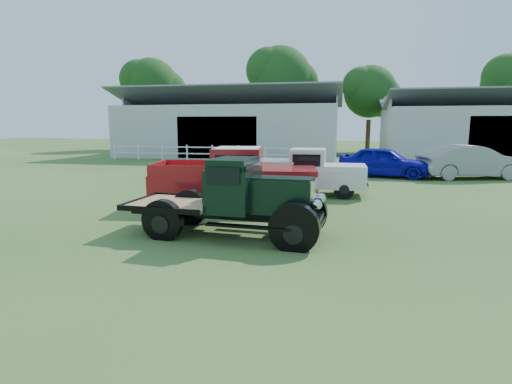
% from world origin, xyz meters
% --- Properties ---
extents(ground, '(120.00, 120.00, 0.00)m').
position_xyz_m(ground, '(0.00, 0.00, 0.00)').
color(ground, '#385926').
extents(shed_left, '(18.80, 10.20, 5.60)m').
position_xyz_m(shed_left, '(-7.00, 26.00, 2.80)').
color(shed_left, silver).
rests_on(shed_left, ground).
extents(shed_right, '(16.80, 9.20, 5.20)m').
position_xyz_m(shed_right, '(14.00, 27.00, 2.60)').
color(shed_right, silver).
rests_on(shed_right, ground).
extents(fence_rail, '(14.20, 0.16, 1.20)m').
position_xyz_m(fence_rail, '(-8.00, 20.00, 0.60)').
color(fence_rail, white).
rests_on(fence_rail, ground).
extents(tree_a, '(6.30, 6.30, 10.50)m').
position_xyz_m(tree_a, '(-18.00, 33.00, 5.25)').
color(tree_a, '#224715').
rests_on(tree_a, ground).
extents(tree_b, '(6.90, 6.90, 11.50)m').
position_xyz_m(tree_b, '(-4.00, 34.00, 5.75)').
color(tree_b, '#224715').
rests_on(tree_b, ground).
extents(tree_c, '(5.40, 5.40, 9.00)m').
position_xyz_m(tree_c, '(5.00, 33.00, 4.50)').
color(tree_c, '#224715').
rests_on(tree_c, ground).
extents(tree_d, '(6.00, 6.00, 10.00)m').
position_xyz_m(tree_d, '(18.00, 34.00, 5.00)').
color(tree_d, '#224715').
rests_on(tree_d, ground).
extents(vintage_flatbed, '(4.98, 2.25, 1.92)m').
position_xyz_m(vintage_flatbed, '(-0.36, 0.82, 0.96)').
color(vintage_flatbed, black).
rests_on(vintage_flatbed, ground).
extents(red_pickup, '(5.72, 2.77, 2.01)m').
position_xyz_m(red_pickup, '(-1.12, 4.14, 1.00)').
color(red_pickup, maroon).
rests_on(red_pickup, ground).
extents(white_pickup, '(4.78, 1.86, 1.75)m').
position_xyz_m(white_pickup, '(0.95, 7.11, 0.88)').
color(white_pickup, silver).
rests_on(white_pickup, ground).
extents(misc_car_blue, '(4.95, 2.88, 1.58)m').
position_xyz_m(misc_car_blue, '(4.55, 13.24, 0.79)').
color(misc_car_blue, '#0C099F').
rests_on(misc_car_blue, ground).
extents(misc_car_grey, '(5.41, 3.01, 1.69)m').
position_xyz_m(misc_car_grey, '(8.77, 13.42, 0.84)').
color(misc_car_grey, gray).
rests_on(misc_car_grey, ground).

